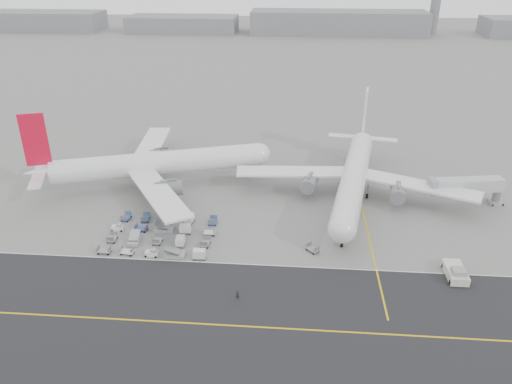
# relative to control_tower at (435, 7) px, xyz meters

# --- Properties ---
(ground) EXTENTS (700.00, 700.00, 0.00)m
(ground) POSITION_rel_control_tower_xyz_m (-100.00, -265.00, -16.25)
(ground) COLOR gray
(ground) RESTS_ON ground
(taxiway) EXTENTS (220.00, 59.00, 0.03)m
(taxiway) POSITION_rel_control_tower_xyz_m (-94.98, -282.98, -16.24)
(taxiway) COLOR #262628
(taxiway) RESTS_ON ground
(horizon_buildings) EXTENTS (520.00, 28.00, 28.00)m
(horizon_buildings) POSITION_rel_control_tower_xyz_m (-70.00, -5.00, -16.25)
(horizon_buildings) COLOR gray
(horizon_buildings) RESTS_ON ground
(control_tower) EXTENTS (7.00, 7.00, 31.25)m
(control_tower) POSITION_rel_control_tower_xyz_m (0.00, 0.00, 0.00)
(control_tower) COLOR gray
(control_tower) RESTS_ON ground
(airliner_a) EXTENTS (53.24, 52.22, 19.03)m
(airliner_a) POSITION_rel_control_tower_xyz_m (-116.60, -237.18, -10.77)
(airliner_a) COLOR white
(airliner_a) RESTS_ON ground
(airliner_b) EXTENTS (51.71, 52.72, 18.34)m
(airliner_b) POSITION_rel_control_tower_xyz_m (-71.57, -239.25, -10.97)
(airliner_b) COLOR white
(airliner_b) RESTS_ON ground
(pushback_tug) EXTENTS (3.04, 8.22, 2.35)m
(pushback_tug) POSITION_rel_control_tower_xyz_m (-57.21, -268.06, -15.29)
(pushback_tug) COLOR beige
(pushback_tug) RESTS_ON ground
(jet_bridge) EXTENTS (16.81, 5.67, 6.27)m
(jet_bridge) POSITION_rel_control_tower_xyz_m (-48.25, -241.06, -11.88)
(jet_bridge) COLOR gray
(jet_bridge) RESTS_ON ground
(gse_cluster) EXTENTS (25.48, 20.46, 1.84)m
(gse_cluster) POSITION_rel_control_tower_xyz_m (-109.45, -259.67, -16.25)
(gse_cluster) COLOR #939398
(gse_cluster) RESTS_ON ground
(stray_dolly) EXTENTS (2.60, 2.68, 1.42)m
(stray_dolly) POSITION_rel_control_tower_xyz_m (-80.81, -262.08, -16.25)
(stray_dolly) COLOR silver
(stray_dolly) RESTS_ON ground
(ground_crew_a) EXTENTS (0.72, 0.61, 1.68)m
(ground_crew_a) POSITION_rel_control_tower_xyz_m (-92.76, -276.84, -15.41)
(ground_crew_a) COLOR black
(ground_crew_a) RESTS_ON ground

